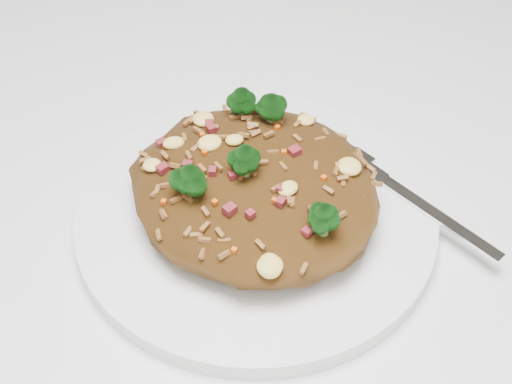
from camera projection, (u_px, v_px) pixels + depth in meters
dining_table at (139, 254)px, 0.58m from camera, size 1.20×0.80×0.75m
plate at (256, 215)px, 0.48m from camera, size 0.24×0.24×0.01m
fried_rice at (256, 180)px, 0.46m from camera, size 0.17×0.15×0.06m
fork at (409, 197)px, 0.48m from camera, size 0.16×0.04×0.00m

